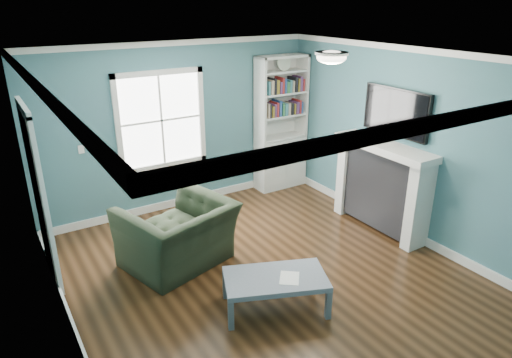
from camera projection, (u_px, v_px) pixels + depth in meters
floor at (268, 275)px, 5.59m from camera, size 5.00×5.00×0.00m
room_walls at (269, 153)px, 5.00m from camera, size 5.00×5.00×5.00m
trim at (269, 182)px, 5.13m from camera, size 4.50×5.00×2.60m
window at (161, 120)px, 6.86m from camera, size 1.40×0.06×1.50m
bookshelf at (280, 136)px, 7.93m from camera, size 0.90×0.35×2.31m
fireplace at (382, 188)px, 6.54m from camera, size 0.44×1.58×1.30m
tv at (396, 112)px, 6.19m from camera, size 0.06×1.10×0.65m
door at (39, 195)px, 5.20m from camera, size 0.12×0.98×2.17m
ceiling_fixture at (331, 56)px, 5.17m from camera, size 0.38×0.38×0.15m
light_switch at (81, 149)px, 6.36m from camera, size 0.08×0.01×0.12m
recliner at (177, 225)px, 5.65m from camera, size 1.43×1.13×1.09m
coffee_table at (275, 281)px, 4.89m from camera, size 1.23×0.97×0.40m
paper_sheet at (289, 278)px, 4.84m from camera, size 0.32×0.33×0.00m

